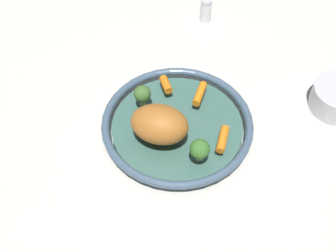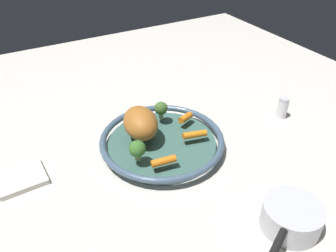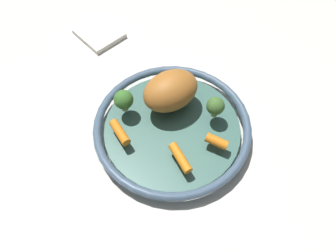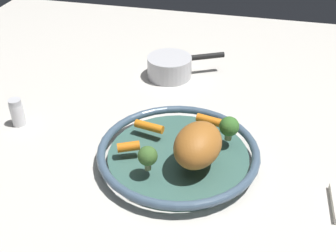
{
  "view_description": "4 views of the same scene",
  "coord_description": "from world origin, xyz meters",
  "views": [
    {
      "loc": [
        0.63,
        0.04,
        0.83
      ],
      "look_at": [
        0.03,
        -0.02,
        0.05
      ],
      "focal_mm": 47.66,
      "sensor_mm": 36.0,
      "label": 1
    },
    {
      "loc": [
        0.36,
        0.67,
        0.61
      ],
      "look_at": [
        -0.01,
        0.01,
        0.08
      ],
      "focal_mm": 36.55,
      "sensor_mm": 36.0,
      "label": 2
    },
    {
      "loc": [
        -0.3,
        0.27,
        0.66
      ],
      "look_at": [
        -0.01,
        0.02,
        0.06
      ],
      "focal_mm": 36.52,
      "sensor_mm": 36.0,
      "label": 3
    },
    {
      "loc": [
        0.15,
        -0.71,
        0.59
      ],
      "look_at": [
        -0.03,
        0.03,
        0.07
      ],
      "focal_mm": 45.77,
      "sensor_mm": 36.0,
      "label": 4
    }
  ],
  "objects": [
    {
      "name": "broccoli_floret_small",
      "position": [
        0.1,
        0.05,
        0.07
      ],
      "size": [
        0.04,
        0.04,
        0.06
      ],
      "color": "#9CA466",
      "rests_on": "serving_bowl"
    },
    {
      "name": "serving_bowl",
      "position": [
        0.0,
        0.0,
        0.02
      ],
      "size": [
        0.35,
        0.35,
        0.04
      ],
      "color": "#3D665B",
      "rests_on": "ground_plane"
    },
    {
      "name": "saucepan",
      "position": [
        -0.11,
        0.38,
        0.03
      ],
      "size": [
        0.21,
        0.15,
        0.06
      ],
      "color": "silver",
      "rests_on": "ground_plane"
    },
    {
      "name": "baby_carrot_back",
      "position": [
        0.05,
        0.1,
        0.05
      ],
      "size": [
        0.07,
        0.03,
        0.02
      ],
      "primitive_type": "cylinder",
      "rotation": [
        1.53,
        0.0,
        4.55
      ],
      "color": "orange",
      "rests_on": "serving_bowl"
    },
    {
      "name": "roast_chicken_piece",
      "position": [
        0.05,
        -0.04,
        0.08
      ],
      "size": [
        0.11,
        0.14,
        0.08
      ],
      "primitive_type": "ellipsoid",
      "rotation": [
        0.0,
        0.0,
        1.4
      ],
      "color": "#AD6628",
      "rests_on": "serving_bowl"
    },
    {
      "name": "dish_towel",
      "position": [
        0.37,
        -0.06,
        0.01
      ],
      "size": [
        0.12,
        0.11,
        0.01
      ],
      "primitive_type": "cube",
      "rotation": [
        0.0,
        0.0,
        0.04
      ],
      "color": "silver",
      "rests_on": "ground_plane"
    },
    {
      "name": "ground_plane",
      "position": [
        0.0,
        0.0,
        0.0
      ],
      "size": [
        1.84,
        1.84,
        0.0
      ],
      "primitive_type": "plane",
      "color": "beige"
    },
    {
      "name": "baby_carrot_near_rim",
      "position": [
        -0.1,
        -0.04,
        0.05
      ],
      "size": [
        0.05,
        0.04,
        0.02
      ],
      "primitive_type": "cylinder",
      "rotation": [
        1.52,
        0.0,
        1.96
      ],
      "color": "orange",
      "rests_on": "serving_bowl"
    },
    {
      "name": "baby_carrot_right",
      "position": [
        -0.08,
        0.05,
        0.05
      ],
      "size": [
        0.07,
        0.03,
        0.02
      ],
      "primitive_type": "cylinder",
      "rotation": [
        1.54,
        0.0,
        1.35
      ],
      "color": "orange",
      "rests_on": "serving_bowl"
    },
    {
      "name": "salt_shaker",
      "position": [
        -0.41,
        0.05,
        0.03
      ],
      "size": [
        0.03,
        0.03,
        0.07
      ],
      "color": "white",
      "rests_on": "ground_plane"
    },
    {
      "name": "broccoli_floret_large",
      "position": [
        -0.04,
        -0.08,
        0.07
      ],
      "size": [
        0.04,
        0.04,
        0.05
      ],
      "color": "tan",
      "rests_on": "serving_bowl"
    }
  ]
}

